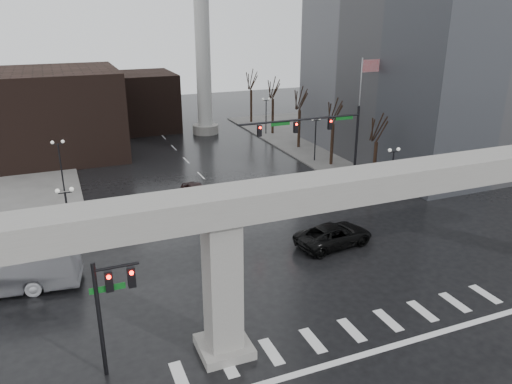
% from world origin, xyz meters
% --- Properties ---
extents(ground, '(160.00, 160.00, 0.00)m').
position_xyz_m(ground, '(0.00, 0.00, 0.00)').
color(ground, black).
rests_on(ground, ground).
extents(sidewalk_ne, '(28.00, 36.00, 0.15)m').
position_xyz_m(sidewalk_ne, '(26.00, 36.00, 0.07)').
color(sidewalk_ne, slate).
rests_on(sidewalk_ne, ground).
extents(elevated_guideway, '(48.00, 2.60, 8.70)m').
position_xyz_m(elevated_guideway, '(1.26, 0.00, 6.88)').
color(elevated_guideway, gray).
rests_on(elevated_guideway, ground).
extents(building_far_left, '(16.00, 14.00, 10.00)m').
position_xyz_m(building_far_left, '(-14.00, 42.00, 5.00)').
color(building_far_left, black).
rests_on(building_far_left, ground).
extents(building_far_mid, '(10.00, 10.00, 8.00)m').
position_xyz_m(building_far_mid, '(-2.00, 52.00, 4.00)').
color(building_far_mid, black).
rests_on(building_far_mid, ground).
extents(smokestack, '(3.60, 3.60, 30.00)m').
position_xyz_m(smokestack, '(6.00, 46.00, 13.35)').
color(smokestack, '#BBBBB7').
rests_on(smokestack, ground).
extents(signal_mast_arm, '(12.12, 0.43, 8.00)m').
position_xyz_m(signal_mast_arm, '(8.99, 18.80, 5.83)').
color(signal_mast_arm, black).
rests_on(signal_mast_arm, ground).
extents(signal_left_pole, '(2.30, 0.30, 6.00)m').
position_xyz_m(signal_left_pole, '(-12.25, 0.50, 4.07)').
color(signal_left_pole, black).
rests_on(signal_left_pole, ground).
extents(flagpole_assembly, '(2.06, 0.12, 12.00)m').
position_xyz_m(flagpole_assembly, '(15.29, 22.00, 7.53)').
color(flagpole_assembly, silver).
rests_on(flagpole_assembly, ground).
extents(lamp_right_0, '(1.22, 0.32, 5.11)m').
position_xyz_m(lamp_right_0, '(13.50, 14.00, 3.47)').
color(lamp_right_0, black).
rests_on(lamp_right_0, ground).
extents(lamp_right_1, '(1.22, 0.32, 5.11)m').
position_xyz_m(lamp_right_1, '(13.50, 28.00, 3.47)').
color(lamp_right_1, black).
rests_on(lamp_right_1, ground).
extents(lamp_right_2, '(1.22, 0.32, 5.11)m').
position_xyz_m(lamp_right_2, '(13.50, 42.00, 3.47)').
color(lamp_right_2, black).
rests_on(lamp_right_2, ground).
extents(lamp_left_0, '(1.22, 0.32, 5.11)m').
position_xyz_m(lamp_left_0, '(-13.50, 14.00, 3.47)').
color(lamp_left_0, black).
rests_on(lamp_left_0, ground).
extents(lamp_left_1, '(1.22, 0.32, 5.11)m').
position_xyz_m(lamp_left_1, '(-13.50, 28.00, 3.47)').
color(lamp_left_1, black).
rests_on(lamp_left_1, ground).
extents(lamp_left_2, '(1.22, 0.32, 5.11)m').
position_xyz_m(lamp_left_2, '(-13.50, 42.00, 3.47)').
color(lamp_left_2, black).
rests_on(lamp_left_2, ground).
extents(tree_right_0, '(1.09, 1.58, 7.50)m').
position_xyz_m(tree_right_0, '(14.53, 18.02, 2.79)').
color(tree_right_0, black).
rests_on(tree_right_0, ground).
extents(tree_right_1, '(1.09, 1.61, 7.67)m').
position_xyz_m(tree_right_1, '(14.53, 26.02, 2.85)').
color(tree_right_1, black).
rests_on(tree_right_1, ground).
extents(tree_right_2, '(1.10, 1.63, 7.85)m').
position_xyz_m(tree_right_2, '(14.53, 34.02, 2.91)').
color(tree_right_2, black).
rests_on(tree_right_2, ground).
extents(tree_right_3, '(1.11, 1.66, 8.02)m').
position_xyz_m(tree_right_3, '(14.53, 42.02, 2.98)').
color(tree_right_3, black).
rests_on(tree_right_3, ground).
extents(tree_right_4, '(1.12, 1.69, 8.19)m').
position_xyz_m(tree_right_4, '(14.53, 50.02, 3.04)').
color(tree_right_4, black).
rests_on(tree_right_4, ground).
extents(pickup_truck, '(6.28, 3.53, 1.66)m').
position_xyz_m(pickup_truck, '(4.41, 8.41, 0.83)').
color(pickup_truck, black).
rests_on(pickup_truck, ground).
extents(far_car, '(2.56, 4.77, 1.54)m').
position_xyz_m(far_car, '(-2.25, 21.11, 0.77)').
color(far_car, black).
rests_on(far_car, ground).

